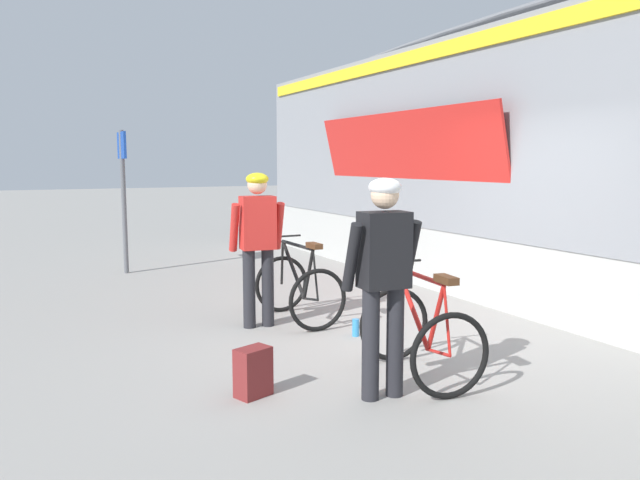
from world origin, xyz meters
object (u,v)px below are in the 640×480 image
backpack_on_platform (253,372)px  water_bottle_near_the_bikes (356,328)px  cyclist_near_in_dark (384,268)px  bicycle_far_black (299,288)px  platform_sign_post (123,177)px  bicycle_near_red (420,334)px  cyclist_far_in_red (258,236)px

backpack_on_platform → water_bottle_near_the_bikes: (1.60, 1.15, -0.11)m
cyclist_near_in_dark → bicycle_far_black: cyclist_near_in_dark is taller
cyclist_near_in_dark → platform_sign_post: platform_sign_post is taller
bicycle_near_red → platform_sign_post: bearing=102.6°
bicycle_far_black → backpack_on_platform: 2.41m
backpack_on_platform → platform_sign_post: platform_sign_post is taller
backpack_on_platform → bicycle_far_black: bearing=36.0°
cyclist_far_in_red → platform_sign_post: (-0.80, 4.24, 0.57)m
cyclist_near_in_dark → bicycle_far_black: (0.39, 2.50, -0.65)m
cyclist_near_in_dark → platform_sign_post: bearing=97.8°
cyclist_far_in_red → bicycle_near_red: 2.43m
cyclist_near_in_dark → platform_sign_post: (-0.92, 6.72, 0.57)m
water_bottle_near_the_bikes → bicycle_far_black: bearing=108.4°
cyclist_near_in_dark → bicycle_near_red: cyclist_near_in_dark is taller
cyclist_near_in_dark → bicycle_far_black: size_ratio=1.63×
cyclist_far_in_red → platform_sign_post: size_ratio=0.73×
bicycle_near_red → bicycle_far_black: bearing=93.4°
bicycle_far_black → water_bottle_near_the_bikes: (0.29, -0.86, -0.31)m
cyclist_near_in_dark → bicycle_far_black: 2.61m
backpack_on_platform → cyclist_far_in_red: bearing=47.3°
cyclist_far_in_red → water_bottle_near_the_bikes: 1.51m
bicycle_near_red → backpack_on_platform: bicycle_near_red is taller
cyclist_far_in_red → bicycle_far_black: bearing=2.5°
cyclist_far_in_red → bicycle_far_black: 0.83m
bicycle_far_black → backpack_on_platform: size_ratio=2.70×
bicycle_near_red → water_bottle_near_the_bikes: bearing=83.8°
platform_sign_post → cyclist_near_in_dark: bearing=-82.2°
water_bottle_near_the_bikes → platform_sign_post: 5.54m
water_bottle_near_the_bikes → backpack_on_platform: bearing=-144.2°
water_bottle_near_the_bikes → platform_sign_post: platform_sign_post is taller
cyclist_near_in_dark → backpack_on_platform: (-0.92, 0.48, -0.85)m
cyclist_far_in_red → bicycle_far_black: (0.52, 0.02, -0.65)m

